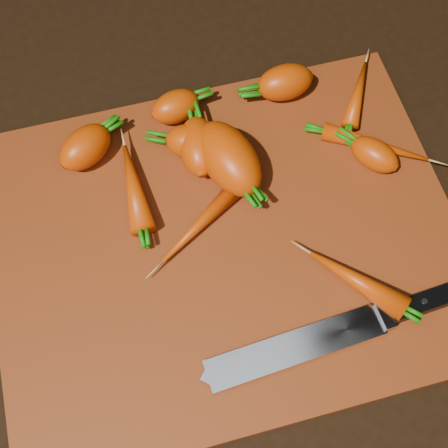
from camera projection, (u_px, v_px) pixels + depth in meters
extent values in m
cube|color=black|center=(226.00, 246.00, 0.68)|extent=(2.00, 2.00, 0.01)
cube|color=maroon|center=(226.00, 242.00, 0.67)|extent=(0.50, 0.40, 0.01)
ellipsoid|color=#CF4107|center=(85.00, 147.00, 0.70)|extent=(0.08, 0.07, 0.04)
ellipsoid|color=#CF4107|center=(192.00, 142.00, 0.70)|extent=(0.07, 0.06, 0.04)
ellipsoid|color=#CF4107|center=(229.00, 158.00, 0.68)|extent=(0.08, 0.11, 0.06)
ellipsoid|color=#CF4107|center=(199.00, 146.00, 0.69)|extent=(0.05, 0.08, 0.04)
ellipsoid|color=#CF4107|center=(285.00, 82.00, 0.73)|extent=(0.07, 0.05, 0.04)
ellipsoid|color=#CF4107|center=(176.00, 107.00, 0.72)|extent=(0.06, 0.05, 0.04)
ellipsoid|color=#CF4107|center=(374.00, 155.00, 0.70)|extent=(0.06, 0.07, 0.03)
ellipsoid|color=#CF4107|center=(358.00, 94.00, 0.74)|extent=(0.07, 0.09, 0.02)
ellipsoid|color=#CF4107|center=(375.00, 145.00, 0.71)|extent=(0.11, 0.09, 0.02)
ellipsoid|color=#CF4107|center=(357.00, 281.00, 0.63)|extent=(0.09, 0.10, 0.03)
ellipsoid|color=#CF4107|center=(134.00, 187.00, 0.68)|extent=(0.03, 0.11, 0.03)
ellipsoid|color=#CF4107|center=(202.00, 222.00, 0.67)|extent=(0.11, 0.09, 0.02)
cube|color=gray|center=(207.00, 377.00, 0.60)|extent=(0.18, 0.05, 0.00)
cube|color=gray|center=(301.00, 345.00, 0.61)|extent=(0.01, 0.03, 0.01)
cube|color=black|center=(354.00, 327.00, 0.62)|extent=(0.11, 0.03, 0.01)
cylinder|color=#B2B2B7|center=(341.00, 330.00, 0.61)|extent=(0.01, 0.01, 0.00)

